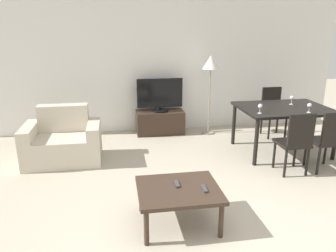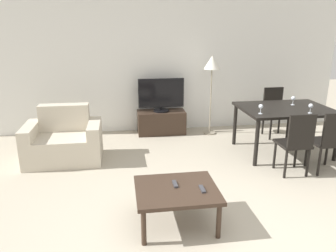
% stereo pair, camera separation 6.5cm
% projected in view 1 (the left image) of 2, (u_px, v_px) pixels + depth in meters
% --- Properties ---
extents(ground_plane, '(18.00, 18.00, 0.00)m').
position_uv_depth(ground_plane, '(225.00, 252.00, 3.01)').
color(ground_plane, '#B2A893').
extents(wall_back, '(6.95, 0.06, 2.70)m').
position_uv_depth(wall_back, '(163.00, 61.00, 6.23)').
color(wall_back, white).
rests_on(wall_back, ground_plane).
extents(armchair, '(1.12, 0.75, 0.82)m').
position_uv_depth(armchair, '(63.00, 142.00, 4.98)').
color(armchair, beige).
rests_on(armchair, ground_plane).
extents(tv_stand, '(0.90, 0.43, 0.43)m').
position_uv_depth(tv_stand, '(160.00, 122.00, 6.28)').
color(tv_stand, '#38281E').
rests_on(tv_stand, ground_plane).
extents(tv, '(0.86, 0.30, 0.62)m').
position_uv_depth(tv, '(160.00, 95.00, 6.12)').
color(tv, black).
rests_on(tv, tv_stand).
extents(coffee_table, '(0.84, 0.71, 0.41)m').
position_uv_depth(coffee_table, '(179.00, 192.00, 3.35)').
color(coffee_table, '#38281E').
rests_on(coffee_table, ground_plane).
extents(dining_table, '(1.40, 1.05, 0.75)m').
position_uv_depth(dining_table, '(284.00, 112.00, 5.23)').
color(dining_table, black).
rests_on(dining_table, ground_plane).
extents(dining_chair_near, '(0.40, 0.40, 0.90)m').
position_uv_depth(dining_chair_near, '(296.00, 140.00, 4.46)').
color(dining_chair_near, black).
rests_on(dining_chair_near, ground_plane).
extents(dining_chair_far, '(0.40, 0.40, 0.90)m').
position_uv_depth(dining_chair_far, '(273.00, 109.00, 6.10)').
color(dining_chair_far, black).
rests_on(dining_chair_far, ground_plane).
extents(dining_chair_near_right, '(0.40, 0.40, 0.90)m').
position_uv_depth(dining_chair_near_right, '(328.00, 138.00, 4.54)').
color(dining_chair_near_right, black).
rests_on(dining_chair_near_right, ground_plane).
extents(floor_lamp, '(0.30, 0.30, 1.48)m').
position_uv_depth(floor_lamp, '(211.00, 68.00, 5.96)').
color(floor_lamp, gray).
rests_on(floor_lamp, ground_plane).
extents(remote_primary, '(0.04, 0.15, 0.02)m').
position_uv_depth(remote_primary, '(204.00, 189.00, 3.31)').
color(remote_primary, '#38383D').
rests_on(remote_primary, coffee_table).
extents(remote_secondary, '(0.04, 0.15, 0.02)m').
position_uv_depth(remote_secondary, '(177.00, 184.00, 3.41)').
color(remote_secondary, '#38383D').
rests_on(remote_secondary, coffee_table).
extents(wine_glass_left, '(0.07, 0.07, 0.15)m').
position_uv_depth(wine_glass_left, '(310.00, 106.00, 4.85)').
color(wine_glass_left, silver).
rests_on(wine_glass_left, dining_table).
extents(wine_glass_center, '(0.07, 0.07, 0.15)m').
position_uv_depth(wine_glass_center, '(260.00, 107.00, 4.81)').
color(wine_glass_center, silver).
rests_on(wine_glass_center, dining_table).
extents(wine_glass_right, '(0.07, 0.07, 0.15)m').
position_uv_depth(wine_glass_right, '(292.00, 98.00, 5.35)').
color(wine_glass_right, silver).
rests_on(wine_glass_right, dining_table).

